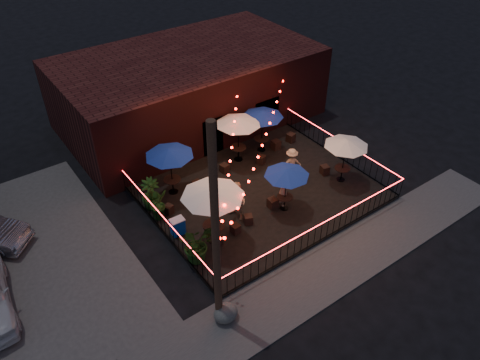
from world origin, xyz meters
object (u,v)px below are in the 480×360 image
at_px(cafe_table_1, 169,153).
at_px(cafe_table_5, 263,114).
at_px(utility_pole, 216,236).
at_px(cafe_table_3, 238,121).
at_px(cafe_table_2, 287,173).
at_px(cafe_table_4, 346,143).
at_px(boulder, 226,313).
at_px(cafe_table_0, 212,193).
at_px(cooler, 178,226).

height_order(cafe_table_1, cafe_table_5, cafe_table_1).
bearing_deg(utility_pole, cafe_table_3, 50.39).
height_order(cafe_table_1, cafe_table_2, cafe_table_1).
distance_m(cafe_table_2, cafe_table_4, 3.59).
distance_m(cafe_table_3, boulder, 9.85).
bearing_deg(cafe_table_3, cafe_table_5, 0.00).
height_order(cafe_table_2, cafe_table_3, cafe_table_3).
bearing_deg(cafe_table_1, boulder, -105.11).
bearing_deg(cafe_table_4, boulder, -159.93).
bearing_deg(boulder, cafe_table_5, 45.44).
height_order(cafe_table_0, boulder, cafe_table_0).
height_order(cafe_table_1, cafe_table_3, cafe_table_3).
bearing_deg(cafe_table_3, cafe_table_0, -135.13).
relative_size(cafe_table_1, cafe_table_4, 0.93).
height_order(cafe_table_4, cooler, cafe_table_4).
distance_m(utility_pole, cafe_table_3, 9.74).
xyz_separation_m(cafe_table_0, cooler, (-1.01, 1.24, -2.13)).
height_order(cafe_table_3, cooler, cafe_table_3).
height_order(cafe_table_2, cooler, cafe_table_2).
relative_size(cafe_table_0, cafe_table_2, 1.36).
distance_m(utility_pole, cafe_table_0, 3.96).
bearing_deg(cafe_table_5, cooler, -156.24).
relative_size(utility_pole, cafe_table_1, 3.30).
distance_m(cafe_table_3, cafe_table_5, 1.50).
xyz_separation_m(cafe_table_4, cafe_table_5, (-1.52, 4.29, 0.06)).
height_order(cafe_table_1, boulder, cafe_table_1).
bearing_deg(utility_pole, cafe_table_5, 44.16).
relative_size(cafe_table_2, cafe_table_5, 1.03).
xyz_separation_m(utility_pole, boulder, (0.16, -0.18, -3.65)).
height_order(cafe_table_0, cafe_table_2, cafe_table_0).
distance_m(cafe_table_4, cooler, 8.52).
distance_m(cafe_table_1, cafe_table_4, 8.05).
bearing_deg(cafe_table_0, cafe_table_3, 44.87).
xyz_separation_m(cafe_table_0, cafe_table_4, (7.23, -0.10, -0.44)).
xyz_separation_m(cafe_table_1, boulder, (-1.94, -7.18, -2.02)).
relative_size(cafe_table_1, cooler, 3.12).
relative_size(cafe_table_2, boulder, 2.72).
bearing_deg(cooler, cafe_table_0, -48.81).
xyz_separation_m(cafe_table_1, cooler, (-1.20, -2.56, -1.82)).
bearing_deg(cafe_table_0, cooler, 129.28).
relative_size(utility_pole, cafe_table_3, 3.15).
xyz_separation_m(utility_pole, cafe_table_1, (2.10, 7.01, -1.64)).
bearing_deg(cafe_table_5, cafe_table_1, -175.92).
height_order(cafe_table_5, boulder, cafe_table_5).
bearing_deg(boulder, cafe_table_0, 62.66).
distance_m(utility_pole, boulder, 3.66).
distance_m(cafe_table_0, cafe_table_4, 7.25).
distance_m(cafe_table_0, cafe_table_3, 5.95).
xyz_separation_m(cafe_table_2, cafe_table_4, (3.59, 0.03, 0.11)).
xyz_separation_m(cafe_table_2, cafe_table_3, (0.57, 4.32, 0.27)).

